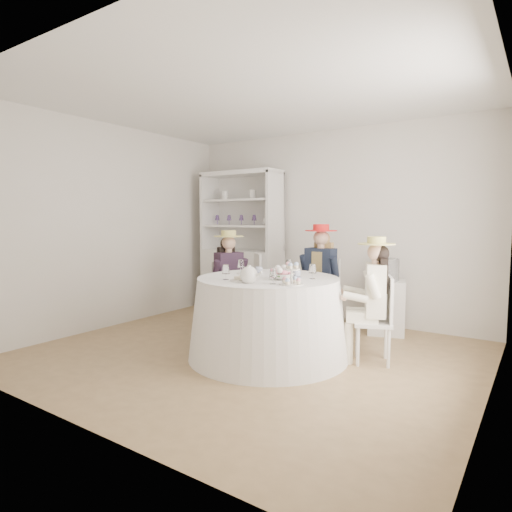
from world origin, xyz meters
The scene contains 23 objects.
ground centered at (0.00, 0.00, 0.00)m, with size 4.50×4.50×0.00m, color olive.
ceiling centered at (0.00, 0.00, 2.70)m, with size 4.50×4.50×0.00m, color white.
wall_back centered at (0.00, 2.00, 1.35)m, with size 4.50×4.50×0.00m, color silver.
wall_front centered at (0.00, -2.00, 1.35)m, with size 4.50×4.50×0.00m, color silver.
wall_left centered at (-2.25, 0.00, 1.35)m, with size 4.50×4.50×0.00m, color silver.
wall_right centered at (2.25, 0.00, 1.35)m, with size 4.50×4.50×0.00m, color silver.
tea_table centered at (0.20, 0.03, 0.42)m, with size 1.67×1.67×0.84m.
hutch centered at (-1.34, 1.70, 0.77)m, with size 1.43×0.87×2.17m.
side_table centered at (0.95, 1.65, 0.34)m, with size 0.44×0.44×0.68m, color silver.
hatbox centered at (0.95, 1.65, 0.82)m, with size 0.28×0.28×0.28m, color black.
guest_left centered at (-0.71, 0.56, 0.73)m, with size 0.55×0.50×1.30m.
guest_mid centered at (0.28, 1.08, 0.78)m, with size 0.50×0.52×1.38m.
guest_right centered at (1.17, 0.46, 0.72)m, with size 0.53×0.48×1.27m.
spare_chair centered at (-0.60, 1.22, 0.52)m, with size 0.57×0.57×0.97m.
teacup_a centered at (-0.04, 0.21, 0.88)m, with size 0.08×0.08×0.07m, color white.
teacup_b centered at (0.16, 0.28, 0.88)m, with size 0.07×0.07×0.07m, color white.
teacup_c centered at (0.47, 0.15, 0.88)m, with size 0.09×0.09×0.07m, color white.
flower_bowl centered at (0.42, -0.05, 0.87)m, with size 0.23×0.23×0.06m, color white.
flower_arrangement centered at (0.40, -0.04, 0.92)m, with size 0.17×0.17×0.06m.
table_teapot centered at (0.27, -0.41, 0.92)m, with size 0.24×0.17×0.18m.
sandwich_plate centered at (0.14, -0.33, 0.86)m, with size 0.25×0.25×0.06m.
cupcake_stand centered at (0.65, -0.28, 0.92)m, with size 0.22×0.22×0.20m.
stemware_set centered at (0.20, 0.03, 0.92)m, with size 0.95×0.92×0.15m.
Camera 1 is at (2.57, -3.69, 1.45)m, focal length 30.00 mm.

